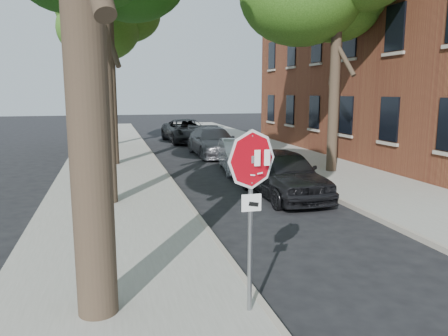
% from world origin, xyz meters
% --- Properties ---
extents(ground, '(120.00, 120.00, 0.00)m').
position_xyz_m(ground, '(0.00, 0.00, 0.00)').
color(ground, black).
rests_on(ground, ground).
extents(sidewalk_left, '(4.00, 55.00, 0.12)m').
position_xyz_m(sidewalk_left, '(-2.50, 12.00, 0.06)').
color(sidewalk_left, gray).
rests_on(sidewalk_left, ground).
extents(sidewalk_right, '(4.00, 55.00, 0.12)m').
position_xyz_m(sidewalk_right, '(6.00, 12.00, 0.06)').
color(sidewalk_right, gray).
rests_on(sidewalk_right, ground).
extents(curb_left, '(0.12, 55.00, 0.13)m').
position_xyz_m(curb_left, '(-0.45, 12.00, 0.07)').
color(curb_left, '#9E9384').
rests_on(curb_left, ground).
extents(curb_right, '(0.12, 55.00, 0.13)m').
position_xyz_m(curb_right, '(3.95, 12.00, 0.07)').
color(curb_right, '#9E9384').
rests_on(curb_right, ground).
extents(apartment_building, '(12.20, 20.20, 15.30)m').
position_xyz_m(apartment_building, '(14.00, 14.00, 7.65)').
color(apartment_building, brown).
rests_on(apartment_building, ground).
extents(stop_sign, '(0.76, 0.34, 2.61)m').
position_xyz_m(stop_sign, '(-0.70, -0.03, 1.95)').
color(stop_sign, gray).
rests_on(stop_sign, sidewalk_left).
extents(tree_far, '(5.29, 4.91, 9.33)m').
position_xyz_m(tree_far, '(-2.72, 21.11, 7.21)').
color(tree_far, black).
rests_on(tree_far, sidewalk_left).
extents(car_a, '(1.88, 4.45, 1.50)m').
position_xyz_m(car_a, '(2.60, 6.82, 0.75)').
color(car_a, black).
rests_on(car_a, ground).
extents(car_b, '(1.92, 4.19, 1.33)m').
position_xyz_m(car_b, '(2.60, 11.34, 0.67)').
color(car_b, '#A2A6AA').
rests_on(car_b, ground).
extents(car_c, '(2.07, 4.98, 1.44)m').
position_xyz_m(car_c, '(2.60, 16.14, 0.72)').
color(car_c, '#56555B').
rests_on(car_c, ground).
extents(car_d, '(2.84, 5.53, 1.49)m').
position_xyz_m(car_d, '(2.34, 22.52, 0.75)').
color(car_d, black).
rests_on(car_d, ground).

